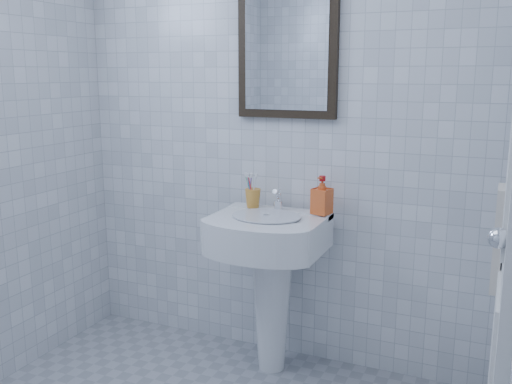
% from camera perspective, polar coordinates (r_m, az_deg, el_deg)
% --- Properties ---
extents(wall_back, '(2.20, 0.02, 2.50)m').
position_cam_1_polar(wall_back, '(2.84, 2.31, 7.67)').
color(wall_back, silver).
rests_on(wall_back, ground).
extents(washbasin, '(0.52, 0.38, 0.81)m').
position_cam_1_polar(washbasin, '(2.77, 1.44, -7.43)').
color(washbasin, white).
rests_on(washbasin, ground).
extents(faucet, '(0.04, 0.10, 0.11)m').
position_cam_1_polar(faucet, '(2.77, 2.22, -0.92)').
color(faucet, silver).
rests_on(faucet, washbasin).
extents(toothbrush_cup, '(0.09, 0.09, 0.09)m').
position_cam_1_polar(toothbrush_cup, '(2.82, -0.32, -0.62)').
color(toothbrush_cup, orange).
rests_on(toothbrush_cup, washbasin).
extents(soap_dispenser, '(0.10, 0.10, 0.18)m').
position_cam_1_polar(soap_dispenser, '(2.70, 6.62, -0.31)').
color(soap_dispenser, red).
rests_on(soap_dispenser, washbasin).
extents(wall_mirror, '(0.50, 0.04, 0.62)m').
position_cam_1_polar(wall_mirror, '(2.80, 3.12, 13.75)').
color(wall_mirror, black).
rests_on(wall_mirror, wall_back).
extents(towel_ring, '(0.01, 0.18, 0.18)m').
position_cam_1_polar(towel_ring, '(2.20, 23.95, 0.18)').
color(towel_ring, silver).
rests_on(towel_ring, wall_right).
extents(hand_towel, '(0.03, 0.16, 0.38)m').
position_cam_1_polar(hand_towel, '(2.24, 23.06, -4.30)').
color(hand_towel, beige).
rests_on(hand_towel, towel_ring).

